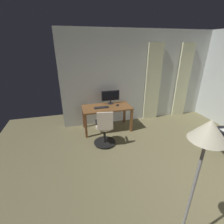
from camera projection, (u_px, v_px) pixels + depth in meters
ground_plane at (213, 198)px, 2.73m from camera, size 8.55×8.55×0.00m
back_room_partition at (139, 78)px, 5.09m from camera, size 4.89×0.10×2.82m
curtain_left_panel at (183, 82)px, 5.43m from camera, size 0.47×0.06×2.45m
curtain_right_panel at (153, 84)px, 5.16m from camera, size 0.50×0.06×2.45m
desk at (107, 110)px, 4.66m from camera, size 1.40×0.69×0.73m
office_chair at (105, 130)px, 3.98m from camera, size 0.56×0.56×0.97m
computer_monitor at (111, 96)px, 4.78m from camera, size 0.54×0.18×0.40m
computer_keyboard at (101, 107)px, 4.54m from camera, size 0.41×0.12×0.02m
cell_phone_face_up at (118, 105)px, 4.72m from camera, size 0.12×0.16×0.01m
floor_lamp at (204, 148)px, 1.44m from camera, size 0.33×0.33×1.84m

